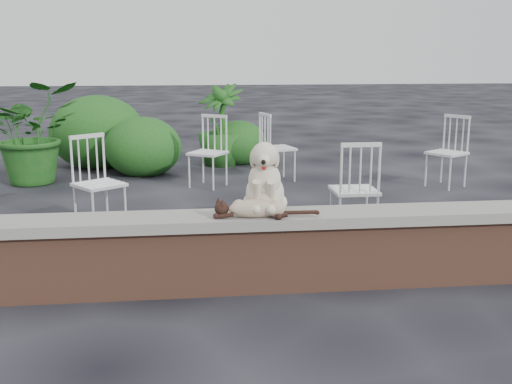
{
  "coord_description": "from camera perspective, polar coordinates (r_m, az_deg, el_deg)",
  "views": [
    {
      "loc": [
        -1.48,
        -4.36,
        1.74
      ],
      "look_at": [
        -0.96,
        0.2,
        0.7
      ],
      "focal_mm": 43.18,
      "sensor_mm": 36.0,
      "label": 1
    }
  ],
  "objects": [
    {
      "name": "shrubbery",
      "position": [
        9.69,
        -11.62,
        4.93
      ],
      "size": [
        3.39,
        1.96,
        1.17
      ],
      "color": "#175118",
      "rests_on": "ground"
    },
    {
      "name": "ground",
      "position": [
        4.92,
        11.54,
        -8.2
      ],
      "size": [
        60.0,
        60.0,
        0.0
      ],
      "primitive_type": "plane",
      "color": "black",
      "rests_on": "ground"
    },
    {
      "name": "chair_c",
      "position": [
        5.97,
        9.09,
        0.33
      ],
      "size": [
        0.57,
        0.57,
        0.94
      ],
      "primitive_type": null,
      "rotation": [
        0.0,
        0.0,
        3.13
      ],
      "color": "white",
      "rests_on": "ground"
    },
    {
      "name": "chair_e",
      "position": [
        8.52,
        2.01,
        4.2
      ],
      "size": [
        0.69,
        0.69,
        0.94
      ],
      "primitive_type": null,
      "rotation": [
        0.0,
        0.0,
        1.85
      ],
      "color": "white",
      "rests_on": "ground"
    },
    {
      "name": "capstone",
      "position": [
        4.76,
        11.83,
        -2.12
      ],
      "size": [
        6.2,
        0.4,
        0.08
      ],
      "primitive_type": "cube",
      "color": "slate",
      "rests_on": "brick_wall"
    },
    {
      "name": "dog",
      "position": [
        4.54,
        0.84,
        1.53
      ],
      "size": [
        0.44,
        0.53,
        0.55
      ],
      "primitive_type": null,
      "rotation": [
        0.0,
        0.0,
        -0.17
      ],
      "color": "beige",
      "rests_on": "capstone"
    },
    {
      "name": "potted_plant_b",
      "position": [
        9.68,
        -3.31,
        6.21
      ],
      "size": [
        0.99,
        0.99,
        1.27
      ],
      "primitive_type": "imported",
      "rotation": [
        0.0,
        0.0,
        -0.59
      ],
      "color": "#175118",
      "rests_on": "ground"
    },
    {
      "name": "chair_a",
      "position": [
        6.36,
        -14.35,
        0.84
      ],
      "size": [
        0.78,
        0.78,
        0.94
      ],
      "primitive_type": null,
      "rotation": [
        0.0,
        0.0,
        0.65
      ],
      "color": "white",
      "rests_on": "ground"
    },
    {
      "name": "potted_plant_a",
      "position": [
        8.86,
        -19.98,
        5.21
      ],
      "size": [
        1.61,
        1.55,
        1.38
      ],
      "primitive_type": "imported",
      "rotation": [
        0.0,
        0.0,
        0.51
      ],
      "color": "#175118",
      "rests_on": "ground"
    },
    {
      "name": "brick_wall",
      "position": [
        4.84,
        11.67,
        -5.43
      ],
      "size": [
        6.0,
        0.3,
        0.5
      ],
      "primitive_type": "cube",
      "color": "brown",
      "rests_on": "ground"
    },
    {
      "name": "chair_d",
      "position": [
        8.48,
        17.27,
        3.59
      ],
      "size": [
        0.78,
        0.78,
        0.94
      ],
      "primitive_type": null,
      "rotation": [
        0.0,
        0.0,
        -0.98
      ],
      "color": "white",
      "rests_on": "ground"
    },
    {
      "name": "chair_b",
      "position": [
        8.13,
        -4.5,
        3.75
      ],
      "size": [
        0.77,
        0.77,
        0.94
      ],
      "primitive_type": null,
      "rotation": [
        0.0,
        0.0,
        -0.56
      ],
      "color": "white",
      "rests_on": "ground"
    },
    {
      "name": "cat",
      "position": [
        4.43,
        0.05,
        -1.4
      ],
      "size": [
        0.92,
        0.36,
        0.15
      ],
      "primitive_type": null,
      "rotation": [
        0.0,
        0.0,
        -0.17
      ],
      "color": "tan",
      "rests_on": "capstone"
    }
  ]
}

